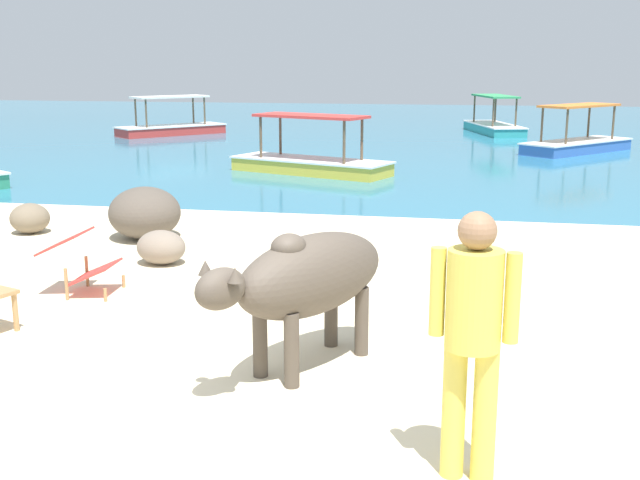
% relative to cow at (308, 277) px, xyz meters
% --- Properties ---
extents(sand_beach, '(18.00, 14.00, 0.04)m').
position_rel_cow_xyz_m(sand_beach, '(-0.52, -0.63, -0.78)').
color(sand_beach, beige).
rests_on(sand_beach, ground).
extents(water_surface, '(60.00, 36.00, 0.03)m').
position_rel_cow_xyz_m(water_surface, '(-0.52, 21.37, -0.80)').
color(water_surface, teal).
rests_on(water_surface, ground).
extents(cow, '(1.35, 1.97, 1.15)m').
position_rel_cow_xyz_m(cow, '(0.00, 0.00, 0.00)').
color(cow, '#4C4238').
rests_on(cow, sand_beach).
extents(deck_chair_far, '(0.80, 0.59, 0.68)m').
position_rel_cow_xyz_m(deck_chair_far, '(-2.80, 1.57, -0.37)').
color(deck_chair_far, '#A37A4C').
rests_on(deck_chair_far, sand_beach).
extents(person_standing, '(0.51, 0.32, 1.62)m').
position_rel_cow_xyz_m(person_standing, '(1.28, -1.52, 0.19)').
color(person_standing, '#DBC64C').
rests_on(person_standing, sand_beach).
extents(shore_rock_large, '(1.32, 1.38, 0.72)m').
position_rel_cow_xyz_m(shore_rock_large, '(-3.19, 4.20, -0.40)').
color(shore_rock_large, brown).
rests_on(shore_rock_large, sand_beach).
extents(shore_rock_medium, '(0.71, 0.64, 0.42)m').
position_rel_cow_xyz_m(shore_rock_medium, '(-2.43, 2.91, -0.55)').
color(shore_rock_medium, gray).
rests_on(shore_rock_medium, sand_beach).
extents(shore_rock_small, '(0.64, 0.63, 0.43)m').
position_rel_cow_xyz_m(shore_rock_small, '(-4.96, 4.20, -0.54)').
color(shore_rock_small, '#756651').
rests_on(shore_rock_small, sand_beach).
extents(boat_red, '(3.27, 3.54, 1.29)m').
position_rel_cow_xyz_m(boat_red, '(-8.71, 19.30, -0.51)').
color(boat_red, '#C63833').
rests_on(boat_red, water_surface).
extents(boat_blue, '(3.27, 3.53, 1.29)m').
position_rel_cow_xyz_m(boat_blue, '(4.06, 16.52, -0.51)').
color(boat_blue, '#3866B7').
rests_on(boat_blue, water_surface).
extents(boat_yellow, '(3.84, 2.40, 1.29)m').
position_rel_cow_xyz_m(boat_yellow, '(-2.26, 11.17, -0.51)').
color(boat_yellow, gold).
rests_on(boat_yellow, water_surface).
extents(boat_teal, '(2.15, 3.85, 1.29)m').
position_rel_cow_xyz_m(boat_teal, '(1.97, 21.94, -0.51)').
color(boat_teal, teal).
rests_on(boat_teal, water_surface).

